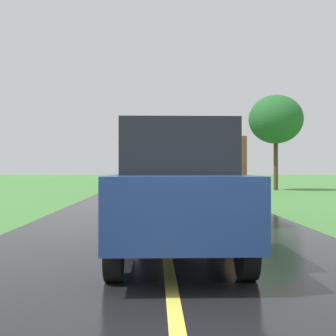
{
  "coord_description": "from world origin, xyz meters",
  "views": [
    {
      "loc": [
        -0.17,
        -3.29,
        1.37
      ],
      "look_at": [
        0.2,
        9.88,
        1.4
      ],
      "focal_mm": 46.92,
      "sensor_mm": 36.0,
      "label": 1
    }
  ],
  "objects": [
    {
      "name": "following_car",
      "position": [
        0.12,
        3.0,
        1.07
      ],
      "size": [
        1.74,
        4.1,
        1.92
      ],
      "color": "navy",
      "rests_on": "road_surface"
    },
    {
      "name": "banana_truck_near",
      "position": [
        0.61,
        9.68,
        1.47
      ],
      "size": [
        2.38,
        5.82,
        2.8
      ],
      "color": "#2D2D30",
      "rests_on": "road_surface"
    },
    {
      "name": "roadside_tree_near_left",
      "position": [
        7.59,
        24.77,
        4.56
      ],
      "size": [
        3.48,
        3.48,
        6.14
      ],
      "color": "#4C3823",
      "rests_on": "ground"
    },
    {
      "name": "banana_truck_far",
      "position": [
        0.11,
        21.69,
        1.46
      ],
      "size": [
        2.38,
        5.81,
        2.8
      ],
      "color": "#2D2D30",
      "rests_on": "road_surface"
    }
  ]
}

